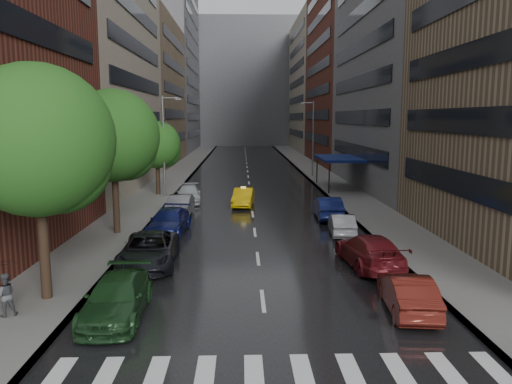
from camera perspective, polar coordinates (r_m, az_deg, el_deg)
ground at (r=16.72m, az=1.41°, el=-17.22°), size 220.00×220.00×0.00m
road at (r=65.44m, az=-0.94°, el=2.18°), size 14.00×140.00×0.01m
sidewalk_left at (r=65.94m, az=-8.79°, el=2.19°), size 4.00×140.00×0.15m
sidewalk_right at (r=66.17m, az=6.88°, el=2.25°), size 4.00×140.00×0.15m
crosswalk at (r=14.95m, az=2.66°, el=-20.49°), size 13.15×2.80×0.01m
buildings_left at (r=75.67m, az=-12.91°, el=14.96°), size 8.00×108.00×38.00m
buildings_right at (r=73.87m, az=11.05°, el=14.44°), size 8.05×109.10×36.00m
building_far at (r=133.32m, az=-1.35°, el=12.31°), size 40.00×14.00×32.00m
tree_near at (r=20.78m, az=-23.74°, el=5.39°), size 5.85×5.85×9.32m
tree_mid at (r=31.58m, az=-16.01°, el=6.19°), size 5.63×5.63×8.98m
tree_far at (r=46.94m, az=-11.25°, el=5.31°), size 4.35×4.35×6.94m
taxi at (r=41.04m, az=-1.46°, el=-0.61°), size 1.99×4.60×1.47m
parked_cars_left at (r=30.31m, az=-10.33°, el=-3.98°), size 2.90×30.15×1.59m
parked_cars_right at (r=27.90m, az=11.32°, el=-5.09°), size 2.74×22.20×1.61m
ped_black_umbrella at (r=20.26m, az=-26.85°, el=-9.25°), size 0.97×0.98×2.09m
street_lamp_left at (r=45.62m, az=-10.41°, el=5.43°), size 1.74×0.22×9.00m
street_lamp_right at (r=60.69m, az=6.46°, el=6.25°), size 1.74×0.22×9.00m
awning at (r=51.16m, az=9.41°, el=3.80°), size 4.00×8.00×3.12m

